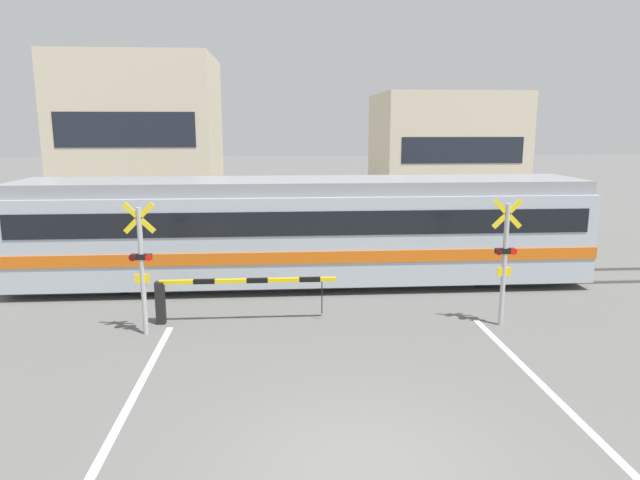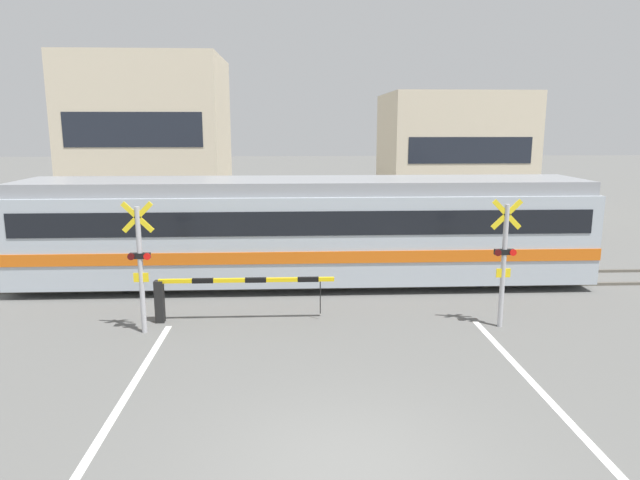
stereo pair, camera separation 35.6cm
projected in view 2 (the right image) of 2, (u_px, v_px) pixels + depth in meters
The scene contains 13 objects.
ground_plane at pixel (348, 470), 7.54m from camera, with size 160.00×160.00×0.00m, color #60605E.
rail_track_near at pixel (318, 288), 15.91m from camera, with size 50.00×0.10×0.08m.
rail_track_far at pixel (316, 275), 17.31m from camera, with size 50.00×0.10×0.08m.
road_stripe_left at pixel (98, 442), 8.21m from camera, with size 0.14×9.70×0.01m.
road_stripe_right at pixel (577, 430), 8.54m from camera, with size 0.14×9.70×0.01m.
commuter_train at pixel (305, 228), 16.28m from camera, with size 15.92×2.93×3.01m.
crossing_barrier_near at pixel (210, 290), 13.15m from camera, with size 4.14×0.20×1.03m.
crossing_barrier_far at pixel (390, 236), 19.52m from camera, with size 4.14×0.20×1.03m.
crossing_signal_left at pixel (140, 262), 12.26m from camera, with size 0.68×0.15×2.92m.
crossing_signal_right at pixel (504, 258), 12.64m from camera, with size 0.68×0.15×2.92m.
pedestrian at pixel (320, 222), 21.42m from camera, with size 0.38×0.22×1.63m.
building_left_of_street at pixel (151, 137), 28.77m from camera, with size 7.41×6.37×7.83m.
building_right_of_street at pixel (451, 154), 29.67m from camera, with size 6.92×6.37×6.10m.
Camera 2 is at (-0.69, -6.77, 4.48)m, focal length 32.00 mm.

